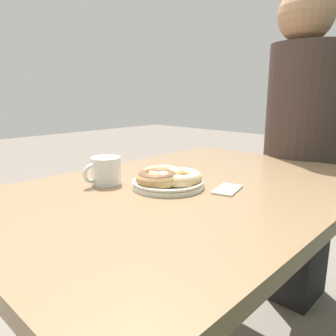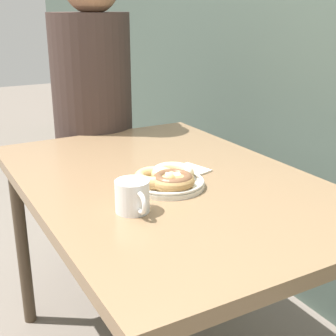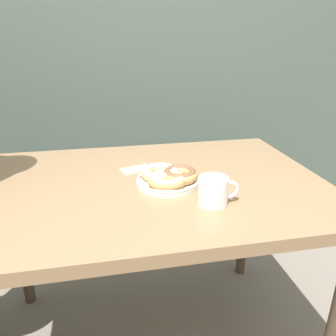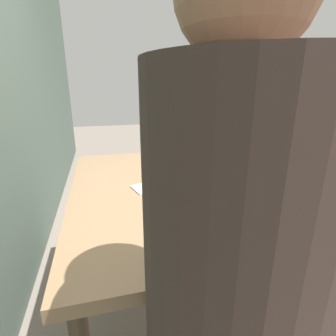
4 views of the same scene
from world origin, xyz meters
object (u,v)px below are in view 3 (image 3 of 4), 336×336
coffee_mug (214,190)px  napkin (136,169)px  dining_table (148,201)px  donut_plate (169,177)px

coffee_mug → napkin: bearing=122.8°
dining_table → donut_plate: 0.13m
coffee_mug → napkin: 0.38m
dining_table → napkin: (-0.03, 0.11, 0.08)m
dining_table → donut_plate: donut_plate is taller
napkin → coffee_mug: bearing=-57.2°
donut_plate → napkin: (-0.10, 0.15, -0.03)m
dining_table → coffee_mug: coffee_mug is taller
donut_plate → coffee_mug: coffee_mug is taller
dining_table → napkin: napkin is taller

